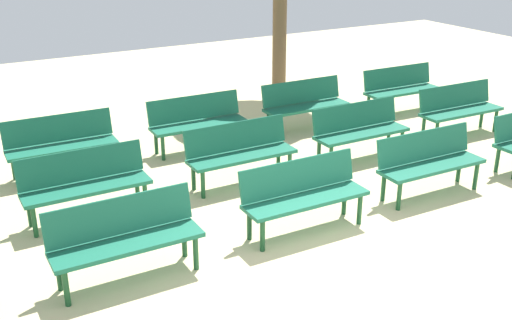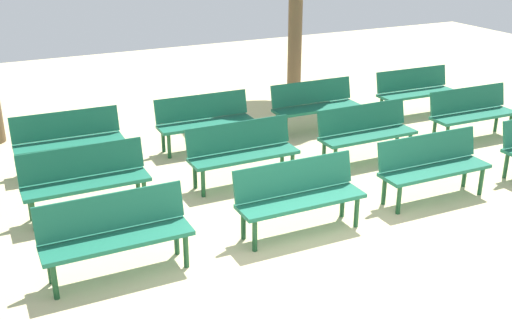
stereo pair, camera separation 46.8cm
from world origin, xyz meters
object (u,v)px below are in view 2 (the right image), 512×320
(bench_r0_c2, at_px, (299,193))
(bench_r1_c3, at_px, (366,130))
(bench_r1_c1, at_px, (85,177))
(bench_r1_c2, at_px, (242,149))
(bench_r0_c3, at_px, (432,163))
(bench_r2_c4, at_px, (415,89))
(bench_r2_c1, at_px, (68,137))
(bench_r2_c2, at_px, (205,118))
(bench_r1_c4, at_px, (472,110))
(bench_r2_c3, at_px, (315,103))
(bench_r0_c1, at_px, (115,231))

(bench_r0_c2, relative_size, bench_r1_c3, 1.00)
(bench_r1_c1, height_order, bench_r1_c2, same)
(bench_r0_c2, height_order, bench_r0_c3, same)
(bench_r0_c3, xyz_separation_m, bench_r2_c4, (2.28, 3.14, 0.00))
(bench_r2_c1, relative_size, bench_r2_c2, 1.00)
(bench_r1_c1, xyz_separation_m, bench_r1_c4, (6.58, 0.01, 0.00))
(bench_r1_c4, relative_size, bench_r2_c4, 1.00)
(bench_r0_c2, distance_m, bench_r1_c2, 1.65)
(bench_r1_c1, distance_m, bench_r2_c3, 4.65)
(bench_r1_c2, xyz_separation_m, bench_r1_c4, (4.35, -0.01, 0.00))
(bench_r1_c1, xyz_separation_m, bench_r1_c2, (2.23, 0.01, 0.00))
(bench_r1_c1, bearing_deg, bench_r1_c4, 0.23)
(bench_r2_c2, bearing_deg, bench_r2_c1, -179.80)
(bench_r0_c3, relative_size, bench_r2_c3, 1.00)
(bench_r0_c1, bearing_deg, bench_r1_c4, 13.91)
(bench_r1_c1, xyz_separation_m, bench_r2_c2, (2.28, 1.59, 0.00))
(bench_r1_c1, distance_m, bench_r2_c1, 1.63)
(bench_r0_c1, distance_m, bench_r2_c1, 3.24)
(bench_r2_c1, bearing_deg, bench_r1_c3, -20.07)
(bench_r1_c1, height_order, bench_r2_c4, same)
(bench_r2_c2, distance_m, bench_r2_c3, 2.10)
(bench_r2_c1, distance_m, bench_r2_c3, 4.30)
(bench_r0_c2, relative_size, bench_r2_c1, 1.00)
(bench_r2_c2, relative_size, bench_r2_c4, 1.00)
(bench_r2_c3, bearing_deg, bench_r0_c2, -123.13)
(bench_r2_c3, bearing_deg, bench_r0_c1, -143.34)
(bench_r1_c4, xyz_separation_m, bench_r2_c3, (-2.21, 1.56, 0.00))
(bench_r1_c3, xyz_separation_m, bench_r2_c1, (-4.26, 1.68, 0.00))
(bench_r0_c1, height_order, bench_r0_c3, same)
(bench_r1_c2, bearing_deg, bench_r1_c3, -1.49)
(bench_r2_c3, distance_m, bench_r2_c4, 2.24)
(bench_r0_c1, relative_size, bench_r2_c4, 0.99)
(bench_r1_c2, bearing_deg, bench_r0_c3, -37.32)
(bench_r0_c1, distance_m, bench_r2_c2, 3.94)
(bench_r1_c2, height_order, bench_r2_c1, same)
(bench_r1_c1, distance_m, bench_r1_c4, 6.58)
(bench_r1_c4, bearing_deg, bench_r0_c1, -164.93)
(bench_r1_c4, relative_size, bench_r2_c3, 1.00)
(bench_r0_c1, bearing_deg, bench_r2_c4, 25.60)
(bench_r0_c2, bearing_deg, bench_r2_c1, 123.85)
(bench_r0_c3, bearing_deg, bench_r1_c4, 36.28)
(bench_r0_c2, height_order, bench_r1_c2, same)
(bench_r2_c4, bearing_deg, bench_r1_c1, -165.30)
(bench_r2_c4, bearing_deg, bench_r1_c2, -159.18)
(bench_r2_c3, bearing_deg, bench_r2_c1, 179.83)
(bench_r1_c2, bearing_deg, bench_r1_c4, 0.06)
(bench_r0_c2, distance_m, bench_r0_c3, 2.10)
(bench_r0_c2, xyz_separation_m, bench_r1_c2, (0.00, 1.65, 0.00))
(bench_r1_c4, height_order, bench_r2_c1, same)
(bench_r2_c1, bearing_deg, bench_r2_c2, 0.50)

